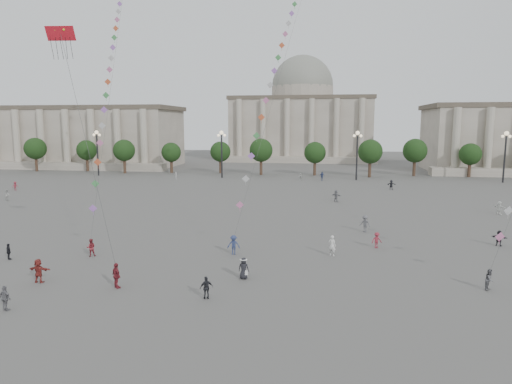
# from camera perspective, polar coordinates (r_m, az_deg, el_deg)

# --- Properties ---
(ground) EXTENTS (360.00, 360.00, 0.00)m
(ground) POSITION_cam_1_polar(r_m,az_deg,el_deg) (34.19, -5.66, -12.20)
(ground) COLOR #514F4C
(ground) RESTS_ON ground
(hall_west) EXTENTS (84.00, 26.22, 17.20)m
(hall_west) POSITION_cam_1_polar(r_m,az_deg,el_deg) (149.98, -25.24, 6.27)
(hall_west) COLOR gray
(hall_west) RESTS_ON ground
(hall_central) EXTENTS (48.30, 34.30, 35.50)m
(hall_central) POSITION_cam_1_polar(r_m,az_deg,el_deg) (160.43, 5.74, 9.19)
(hall_central) COLOR gray
(hall_central) RESTS_ON ground
(tree_row) EXTENTS (137.12, 5.12, 8.00)m
(tree_row) POSITION_cam_1_polar(r_m,az_deg,el_deg) (109.48, 4.34, 4.95)
(tree_row) COLOR #3B291D
(tree_row) RESTS_ON ground
(lamp_post_far_west) EXTENTS (2.00, 0.90, 10.65)m
(lamp_post_far_west) POSITION_cam_1_polar(r_m,az_deg,el_deg) (114.14, -19.25, 5.63)
(lamp_post_far_west) COLOR #262628
(lamp_post_far_west) RESTS_ON ground
(lamp_post_mid_west) EXTENTS (2.00, 0.90, 10.65)m
(lamp_post_mid_west) POSITION_cam_1_polar(r_m,az_deg,el_deg) (103.68, -4.32, 5.84)
(lamp_post_mid_west) COLOR #262628
(lamp_post_mid_west) RESTS_ON ground
(lamp_post_mid_east) EXTENTS (2.00, 0.90, 10.65)m
(lamp_post_mid_east) POSITION_cam_1_polar(r_m,az_deg,el_deg) (101.34, 12.54, 5.60)
(lamp_post_mid_east) COLOR #262628
(lamp_post_mid_east) RESTS_ON ground
(lamp_post_far_east) EXTENTS (2.00, 0.90, 10.65)m
(lamp_post_far_east) POSITION_cam_1_polar(r_m,az_deg,el_deg) (107.67, 28.73, 4.92)
(lamp_post_far_east) COLOR #262628
(lamp_post_far_east) RESTS_ON ground
(person_crowd_0) EXTENTS (1.22, 0.79, 1.93)m
(person_crowd_0) POSITION_cam_1_polar(r_m,az_deg,el_deg) (99.61, 8.24, 1.98)
(person_crowd_0) COLOR navy
(person_crowd_0) RESTS_ON ground
(person_crowd_1) EXTENTS (1.07, 1.09, 1.77)m
(person_crowd_1) POSITION_cam_1_polar(r_m,az_deg,el_deg) (82.73, -28.62, -0.33)
(person_crowd_1) COLOR #B2B1AD
(person_crowd_1) RESTS_ON ground
(person_crowd_2) EXTENTS (1.11, 1.21, 1.63)m
(person_crowd_2) POSITION_cam_1_polar(r_m,az_deg,el_deg) (94.87, -27.88, 0.67)
(person_crowd_2) COLOR maroon
(person_crowd_2) RESTS_ON ground
(person_crowd_3) EXTENTS (1.50, 1.14, 1.58)m
(person_crowd_3) POSITION_cam_1_polar(r_m,az_deg,el_deg) (51.78, 28.10, -5.11)
(person_crowd_3) COLOR black
(person_crowd_3) RESTS_ON ground
(person_crowd_4) EXTENTS (1.04, 1.47, 1.53)m
(person_crowd_4) POSITION_cam_1_polar(r_m,az_deg,el_deg) (99.75, 5.60, 1.92)
(person_crowd_4) COLOR beige
(person_crowd_4) RESTS_ON ground
(person_crowd_6) EXTENTS (1.43, 1.24, 1.93)m
(person_crowd_6) POSITION_cam_1_polar(r_m,az_deg,el_deg) (52.95, 13.46, -3.86)
(person_crowd_6) COLOR #59595E
(person_crowd_6) RESTS_ON ground
(person_crowd_7) EXTENTS (1.57, 1.54, 1.80)m
(person_crowd_7) POSITION_cam_1_polar(r_m,az_deg,el_deg) (69.65, 28.13, -1.76)
(person_crowd_7) COLOR white
(person_crowd_7) RESTS_ON ground
(person_crowd_8) EXTENTS (1.16, 0.89, 1.58)m
(person_crowd_8) POSITION_cam_1_polar(r_m,az_deg,el_deg) (46.47, 14.85, -5.84)
(person_crowd_8) COLOR maroon
(person_crowd_8) RESTS_ON ground
(person_crowd_9) EXTENTS (1.69, 0.72, 1.77)m
(person_crowd_9) POSITION_cam_1_polar(r_m,az_deg,el_deg) (88.74, 16.55, 0.88)
(person_crowd_9) COLOR black
(person_crowd_9) RESTS_ON ground
(person_crowd_10) EXTENTS (0.57, 0.68, 1.58)m
(person_crowd_10) POSITION_cam_1_polar(r_m,az_deg,el_deg) (102.94, -9.94, 2.05)
(person_crowd_10) COLOR beige
(person_crowd_10) RESTS_ON ground
(person_crowd_12) EXTENTS (1.67, 1.45, 1.82)m
(person_crowd_12) POSITION_cam_1_polar(r_m,az_deg,el_deg) (72.75, 9.98, -0.48)
(person_crowd_12) COLOR slate
(person_crowd_12) RESTS_ON ground
(person_crowd_13) EXTENTS (0.84, 0.72, 1.94)m
(person_crowd_13) POSITION_cam_1_polar(r_m,az_deg,el_deg) (42.90, 9.50, -6.62)
(person_crowd_13) COLOR silver
(person_crowd_13) RESTS_ON ground
(tourist_0) EXTENTS (1.17, 1.08, 1.93)m
(tourist_0) POSITION_cam_1_polar(r_m,az_deg,el_deg) (35.77, -17.05, -9.96)
(tourist_0) COLOR maroon
(tourist_0) RESTS_ON ground
(tourist_1) EXTENTS (0.92, 0.79, 1.48)m
(tourist_1) POSITION_cam_1_polar(r_m,az_deg,el_deg) (46.79, -28.52, -6.57)
(tourist_1) COLOR black
(tourist_1) RESTS_ON ground
(tourist_2) EXTENTS (1.74, 0.58, 1.86)m
(tourist_2) POSITION_cam_1_polar(r_m,az_deg,el_deg) (39.15, -25.54, -8.87)
(tourist_2) COLOR maroon
(tourist_2) RESTS_ON ground
(tourist_3) EXTENTS (1.07, 0.69, 1.69)m
(tourist_3) POSITION_cam_1_polar(r_m,az_deg,el_deg) (34.51, -28.86, -11.55)
(tourist_3) COLOR slate
(tourist_3) RESTS_ON ground
(tourist_4) EXTENTS (1.01, 0.81, 1.61)m
(tourist_4) POSITION_cam_1_polar(r_m,az_deg,el_deg) (32.51, -6.21, -11.81)
(tourist_4) COLOR #222328
(tourist_4) RESTS_ON ground
(kite_flyer_0) EXTENTS (0.99, 0.92, 1.64)m
(kite_flyer_0) POSITION_cam_1_polar(r_m,az_deg,el_deg) (44.86, -19.93, -6.55)
(kite_flyer_0) COLOR maroon
(kite_flyer_0) RESTS_ON ground
(kite_flyer_1) EXTENTS (1.24, 0.78, 1.84)m
(kite_flyer_1) POSITION_cam_1_polar(r_m,az_deg,el_deg) (42.79, -2.82, -6.62)
(kite_flyer_1) COLOR navy
(kite_flyer_1) RESTS_ON ground
(kite_flyer_2) EXTENTS (0.93, 0.97, 1.57)m
(kite_flyer_2) POSITION_cam_1_polar(r_m,az_deg,el_deg) (38.03, 27.17, -9.71)
(kite_flyer_2) COLOR #59585D
(kite_flyer_2) RESTS_ON ground
(hat_person) EXTENTS (0.87, 0.60, 1.71)m
(hat_person) POSITION_cam_1_polar(r_m,az_deg,el_deg) (36.23, -1.55, -9.46)
(hat_person) COLOR black
(hat_person) RESTS_ON ground
(dragon_kite) EXTENTS (3.67, 1.85, 18.29)m
(dragon_kite) POSITION_cam_1_polar(r_m,az_deg,el_deg) (39.45, -23.11, 16.56)
(dragon_kite) COLOR red
(dragon_kite) RESTS_ON ground
(kite_train_west) EXTENTS (14.29, 42.47, 61.67)m
(kite_train_west) POSITION_cam_1_polar(r_m,az_deg,el_deg) (68.18, -17.12, 18.38)
(kite_train_west) COLOR #3F3F3F
(kite_train_west) RESTS_ON ground
(kite_train_mid) EXTENTS (7.76, 50.80, 72.06)m
(kite_train_mid) POSITION_cam_1_polar(r_m,az_deg,el_deg) (69.71, 5.00, 22.15)
(kite_train_mid) COLOR #3F3F3F
(kite_train_mid) RESTS_ON ground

